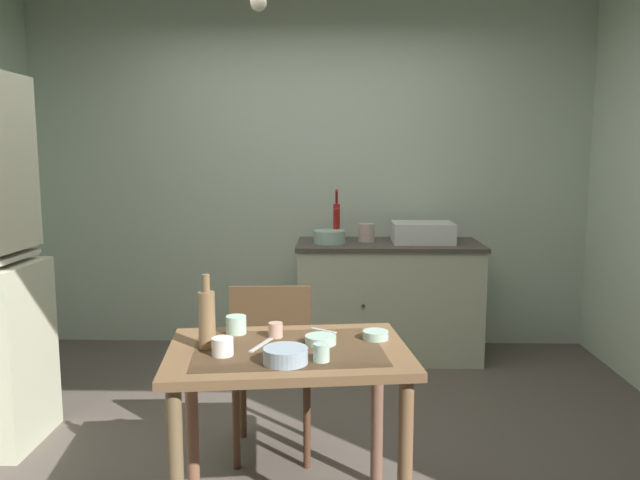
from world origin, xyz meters
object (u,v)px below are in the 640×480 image
Objects in this scene: chair_far_side at (272,365)px; mug_dark at (236,325)px; sink_basin at (423,232)px; hand_pump at (337,219)px; serving_bowl_wide at (321,340)px; glass_bottle at (207,318)px; mixing_bowl_counter at (330,237)px; dining_table at (288,378)px.

chair_far_side is 0.49m from mug_dark.
sink_basin is 1.13× the size of hand_pump.
hand_pump is (-0.63, 0.05, 0.09)m from sink_basin.
hand_pump is 2.19m from serving_bowl_wide.
serving_bowl_wide is 0.43× the size of glass_bottle.
sink_basin is 1.90× the size of mixing_bowl_counter.
mug_dark is 0.29× the size of glass_bottle.
mug_dark is at bearing -101.93° from hand_pump.
hand_pump is 1.31× the size of glass_bottle.
serving_bowl_wide is at bearing 26.95° from dining_table.
sink_basin is 1.94m from chair_far_side.
hand_pump reaches higher than mug_dark.
sink_basin is 0.49× the size of chair_far_side.
mug_dark is at bearing -118.15° from sink_basin.
glass_bottle reaches higher than mixing_bowl_counter.
mixing_bowl_counter is 1.98m from mug_dark.
mug_dark is (-0.11, -0.36, 0.31)m from chair_far_side.
serving_bowl_wide is (-0.70, -2.13, -0.17)m from sink_basin.
glass_bottle is (-0.51, -2.24, -0.16)m from hand_pump.
hand_pump is at bearing 79.32° from chair_far_side.
dining_table is at bearing -40.01° from mug_dark.
mug_dark is at bearing 68.80° from glass_bottle.
serving_bowl_wide is at bearing -90.37° from mixing_bowl_counter.
hand_pump is at bearing 175.93° from sink_basin.
hand_pump is 0.16m from mixing_bowl_counter.
mug_dark reaches higher than dining_table.
mug_dark is (-0.37, 0.14, 0.02)m from serving_bowl_wide.
serving_bowl_wide is (0.25, -0.50, 0.28)m from chair_far_side.
dining_table is 0.59m from chair_far_side.
sink_basin is 1.47× the size of glass_bottle.
serving_bowl_wide reaches higher than dining_table.
mixing_bowl_counter is at bearing 89.63° from serving_bowl_wide.
glass_bottle is (-0.45, -0.07, 0.11)m from serving_bowl_wide.
serving_bowl_wide is 0.46m from glass_bottle.
glass_bottle reaches higher than serving_bowl_wide.
serving_bowl_wide is at bearing -63.23° from chair_far_side.
mixing_bowl_counter is 1.82× the size of serving_bowl_wide.
hand_pump is 2.31m from glass_bottle.
sink_basin is at bearing 62.47° from glass_bottle.
chair_far_side reaches higher than dining_table.
glass_bottle is at bearing -108.91° from chair_far_side.
mixing_bowl_counter is at bearing 80.47° from chair_far_side.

